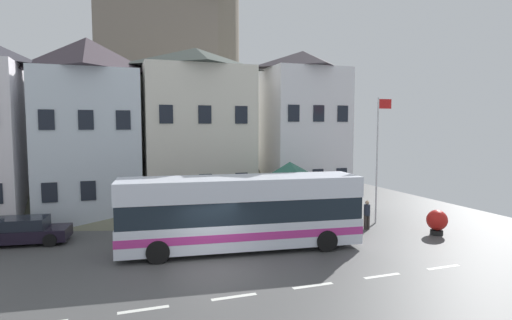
% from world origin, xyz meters
% --- Properties ---
extents(ground_plane, '(40.00, 60.00, 0.07)m').
position_xyz_m(ground_plane, '(0.00, -0.00, -0.03)').
color(ground_plane, '#4D4D4D').
extents(townhouse_01, '(5.92, 5.87, 11.21)m').
position_xyz_m(townhouse_01, '(-5.16, 11.90, 5.60)').
color(townhouse_01, silver).
rests_on(townhouse_01, ground_plane).
extents(townhouse_02, '(6.95, 5.43, 10.95)m').
position_xyz_m(townhouse_02, '(1.54, 11.68, 5.47)').
color(townhouse_02, silver).
rests_on(townhouse_02, ground_plane).
extents(townhouse_03, '(5.49, 5.07, 11.16)m').
position_xyz_m(townhouse_03, '(9.27, 11.50, 5.58)').
color(townhouse_03, white).
rests_on(townhouse_03, ground_plane).
extents(hilltop_castle, '(43.48, 43.48, 20.42)m').
position_xyz_m(hilltop_castle, '(0.49, 29.34, 6.71)').
color(hilltop_castle, '#70705A').
rests_on(hilltop_castle, ground_plane).
extents(transit_bus, '(11.48, 3.79, 3.44)m').
position_xyz_m(transit_bus, '(1.83, 2.47, 1.74)').
color(transit_bus, white).
rests_on(transit_bus, ground_plane).
extents(bus_shelter, '(3.60, 3.60, 3.75)m').
position_xyz_m(bus_shelter, '(5.87, 5.97, 3.05)').
color(bus_shelter, '#473D33').
rests_on(bus_shelter, ground_plane).
extents(parked_car_00, '(3.94, 2.23, 1.36)m').
position_xyz_m(parked_car_00, '(7.67, 6.67, 0.67)').
color(parked_car_00, black).
rests_on(parked_car_00, ground_plane).
extents(parked_car_01, '(4.26, 2.25, 1.31)m').
position_xyz_m(parked_car_01, '(-8.08, 6.87, 0.64)').
color(parked_car_01, black).
rests_on(parked_car_01, ground_plane).
extents(pedestrian_00, '(0.32, 0.30, 1.64)m').
position_xyz_m(pedestrian_00, '(7.64, 4.55, 0.92)').
color(pedestrian_00, '#38332D').
rests_on(pedestrian_00, ground_plane).
extents(pedestrian_01, '(0.39, 0.35, 1.65)m').
position_xyz_m(pedestrian_01, '(9.60, 3.71, 0.89)').
color(pedestrian_01, '#38332D').
rests_on(pedestrian_01, ground_plane).
extents(pedestrian_02, '(0.29, 0.29, 1.53)m').
position_xyz_m(pedestrian_02, '(6.04, 4.65, 0.87)').
color(pedestrian_02, '#38332D').
rests_on(pedestrian_02, ground_plane).
extents(public_bench, '(1.48, 0.48, 0.87)m').
position_xyz_m(public_bench, '(8.05, 7.56, 0.47)').
color(public_bench, '#473828').
rests_on(public_bench, ground_plane).
extents(flagpole, '(0.95, 0.10, 7.46)m').
position_xyz_m(flagpole, '(11.06, 4.82, 4.30)').
color(flagpole, silver).
rests_on(flagpole, ground_plane).
extents(harbour_buoy, '(1.09, 1.09, 1.34)m').
position_xyz_m(harbour_buoy, '(12.50, 1.51, 0.75)').
color(harbour_buoy, black).
rests_on(harbour_buoy, ground_plane).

